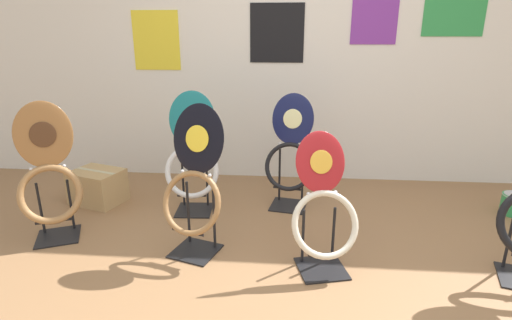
# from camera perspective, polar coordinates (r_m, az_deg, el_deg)

# --- Properties ---
(ground_plane) EXTENTS (14.00, 14.00, 0.00)m
(ground_plane) POSITION_cam_1_polar(r_m,az_deg,el_deg) (2.20, 5.93, -21.32)
(ground_plane) COLOR #8E6642
(wall_back) EXTENTS (8.00, 0.07, 2.60)m
(wall_back) POSITION_cam_1_polar(r_m,az_deg,el_deg) (3.77, 6.12, 16.61)
(wall_back) COLOR silver
(wall_back) RESTS_ON ground_plane
(toilet_seat_display_teal_sax) EXTENTS (0.43, 0.31, 0.95)m
(toilet_seat_display_teal_sax) POSITION_cam_1_polar(r_m,az_deg,el_deg) (3.15, -9.11, -0.02)
(toilet_seat_display_teal_sax) COLOR black
(toilet_seat_display_teal_sax) RESTS_ON ground_plane
(toilet_seat_display_crimson_swirl) EXTENTS (0.45, 0.40, 0.83)m
(toilet_seat_display_crimson_swirl) POSITION_cam_1_polar(r_m,az_deg,el_deg) (2.40, 9.61, -7.09)
(toilet_seat_display_crimson_swirl) COLOR black
(toilet_seat_display_crimson_swirl) RESTS_ON ground_plane
(toilet_seat_display_jazz_black) EXTENTS (0.45, 0.38, 0.97)m
(toilet_seat_display_jazz_black) POSITION_cam_1_polar(r_m,az_deg,el_deg) (2.55, -8.85, -3.78)
(toilet_seat_display_jazz_black) COLOR black
(toilet_seat_display_jazz_black) RESTS_ON ground_plane
(toilet_seat_display_woodgrain) EXTENTS (0.46, 0.39, 0.95)m
(toilet_seat_display_woodgrain) POSITION_cam_1_polar(r_m,az_deg,el_deg) (3.04, -27.48, -2.41)
(toilet_seat_display_woodgrain) COLOR black
(toilet_seat_display_woodgrain) RESTS_ON ground_plane
(toilet_seat_display_navy_moon) EXTENTS (0.42, 0.35, 0.92)m
(toilet_seat_display_navy_moon) POSITION_cam_1_polar(r_m,az_deg,el_deg) (3.21, 4.89, 0.57)
(toilet_seat_display_navy_moon) COLOR black
(toilet_seat_display_navy_moon) RESTS_ON ground_plane
(storage_box) EXTENTS (0.47, 0.42, 0.28)m
(storage_box) POSITION_cam_1_polar(r_m,az_deg,el_deg) (3.61, -21.67, -3.55)
(storage_box) COLOR tan
(storage_box) RESTS_ON ground_plane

